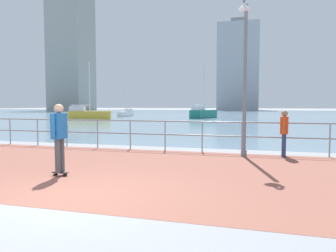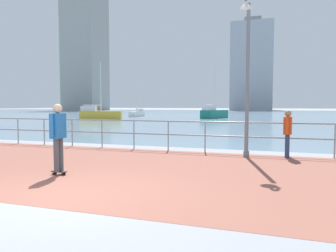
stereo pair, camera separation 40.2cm
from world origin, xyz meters
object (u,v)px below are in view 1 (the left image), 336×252
object	(u,v)px
bystander	(284,130)
sailboat_navy	(203,113)
lamppost	(245,63)
sailboat_red	(88,114)
skateboarder	(59,133)
sailboat_gray	(126,113)

from	to	relation	value
bystander	sailboat_navy	xyz separation A→B (m)	(-7.59, 29.31, -0.25)
lamppost	bystander	bearing A→B (deg)	17.72
sailboat_navy	sailboat_red	distance (m)	14.22
sailboat_red	skateboarder	bearing A→B (deg)	-61.58
lamppost	sailboat_red	world-z (taller)	sailboat_red
sailboat_gray	sailboat_navy	bearing A→B (deg)	-11.39
sailboat_gray	sailboat_navy	world-z (taller)	sailboat_navy
bystander	sailboat_red	size ratio (longest dim) A/B	0.24
lamppost	skateboarder	xyz separation A→B (m)	(-4.13, -4.03, -2.02)
lamppost	bystander	size ratio (longest dim) A/B	3.61
sailboat_gray	sailboat_navy	xyz separation A→B (m)	(11.63, -2.34, 0.20)
lamppost	sailboat_gray	distance (m)	36.84
bystander	sailboat_gray	size ratio (longest dim) A/B	0.33
skateboarder	sailboat_red	bearing A→B (deg)	118.42
sailboat_gray	sailboat_navy	distance (m)	11.86
skateboarder	sailboat_gray	size ratio (longest dim) A/B	0.37
sailboat_red	lamppost	bearing A→B (deg)	-50.23
bystander	sailboat_navy	size ratio (longest dim) A/B	0.23
skateboarder	sailboat_red	xyz separation A→B (m)	(-13.91, 25.71, -0.42)
lamppost	sailboat_navy	distance (m)	30.48
lamppost	sailboat_red	bearing A→B (deg)	129.77
bystander	sailboat_red	world-z (taller)	sailboat_red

